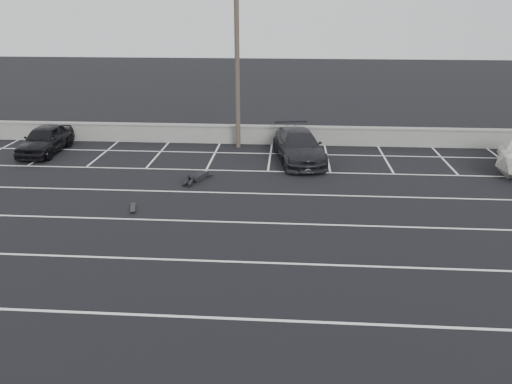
# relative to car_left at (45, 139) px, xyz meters

# --- Properties ---
(ground) EXTENTS (120.00, 120.00, 0.00)m
(ground) POSITION_rel_car_left_xyz_m (11.10, -11.38, -0.74)
(ground) COLOR black
(ground) RESTS_ON ground
(seawall) EXTENTS (50.00, 0.45, 1.06)m
(seawall) POSITION_rel_car_left_xyz_m (11.10, 2.62, -0.19)
(seawall) COLOR gray
(seawall) RESTS_ON ground
(stall_lines) EXTENTS (36.00, 20.05, 0.01)m
(stall_lines) POSITION_rel_car_left_xyz_m (11.02, -6.98, -0.73)
(stall_lines) COLOR silver
(stall_lines) RESTS_ON ground
(car_left) EXTENTS (1.79, 4.35, 1.48)m
(car_left) POSITION_rel_car_left_xyz_m (0.00, 0.00, 0.00)
(car_left) COLOR black
(car_left) RESTS_ON ground
(car_right) EXTENTS (3.03, 5.55, 1.53)m
(car_right) POSITION_rel_car_left_xyz_m (13.59, -0.51, 0.02)
(car_right) COLOR black
(car_right) RESTS_ON ground
(utility_pole) EXTENTS (1.32, 0.26, 9.88)m
(utility_pole) POSITION_rel_car_left_xyz_m (10.23, 1.82, 4.26)
(utility_pole) COLOR #4C4238
(utility_pole) RESTS_ON ground
(trash_bin) EXTENTS (0.75, 0.75, 0.91)m
(trash_bin) POSITION_rel_car_left_xyz_m (12.98, 2.22, -0.28)
(trash_bin) COLOR #252527
(trash_bin) RESTS_ON ground
(person) EXTENTS (2.51, 3.06, 0.49)m
(person) POSITION_rel_car_left_xyz_m (9.02, -3.62, -0.49)
(person) COLOR black
(person) RESTS_ON ground
(skateboard) EXTENTS (0.39, 0.78, 0.09)m
(skateboard) POSITION_rel_car_left_xyz_m (7.03, -7.49, -0.67)
(skateboard) COLOR black
(skateboard) RESTS_ON ground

